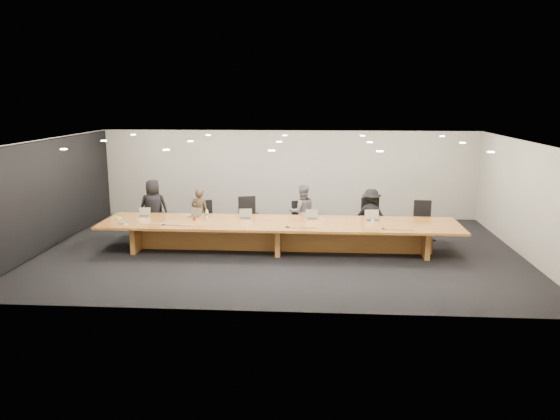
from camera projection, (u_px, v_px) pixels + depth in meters
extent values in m
plane|color=black|center=(279.00, 251.00, 13.90)|extent=(12.00, 12.00, 0.00)
cube|color=beige|center=(288.00, 174.00, 17.52)|extent=(12.00, 0.02, 2.80)
cube|color=black|center=(49.00, 195.00, 14.02)|extent=(0.08, 7.84, 2.74)
cube|color=brown|center=(279.00, 223.00, 13.75)|extent=(9.00, 1.80, 0.06)
cube|color=brown|center=(279.00, 238.00, 13.83)|extent=(7.65, 0.15, 0.69)
cube|color=brown|center=(140.00, 235.00, 14.07)|extent=(0.12, 1.26, 0.69)
cube|color=brown|center=(279.00, 238.00, 13.83)|extent=(0.12, 1.26, 0.69)
cube|color=brown|center=(423.00, 240.00, 13.58)|extent=(0.12, 1.26, 0.69)
imported|color=black|center=(154.00, 208.00, 15.22)|extent=(0.88, 0.66, 1.61)
imported|color=#372C1E|center=(200.00, 213.00, 15.08)|extent=(0.56, 0.43, 1.39)
imported|color=#5E5E61|center=(302.00, 212.00, 14.92)|extent=(0.85, 0.73, 1.51)
imported|color=black|center=(371.00, 215.00, 14.74)|extent=(1.01, 0.70, 1.43)
cylinder|color=silver|center=(207.00, 214.00, 14.14)|extent=(0.07, 0.07, 0.22)
cylinder|color=maroon|center=(195.00, 218.00, 13.94)|extent=(0.10, 0.10, 0.11)
cone|color=silver|center=(322.00, 220.00, 13.74)|extent=(0.09, 0.09, 0.09)
cone|color=white|center=(373.00, 222.00, 13.60)|extent=(0.08, 0.08, 0.09)
cube|color=silver|center=(117.00, 218.00, 14.15)|extent=(0.22, 0.18, 0.01)
cube|color=#6BCA36|center=(117.00, 218.00, 14.13)|extent=(0.18, 0.13, 0.03)
cube|color=silver|center=(124.00, 223.00, 13.58)|extent=(0.23, 0.21, 0.03)
cone|color=black|center=(163.00, 224.00, 13.44)|extent=(0.15, 0.15, 0.03)
cone|color=black|center=(287.00, 227.00, 13.19)|extent=(0.16, 0.16, 0.03)
cone|color=black|center=(383.00, 229.00, 13.02)|extent=(0.11, 0.11, 0.03)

